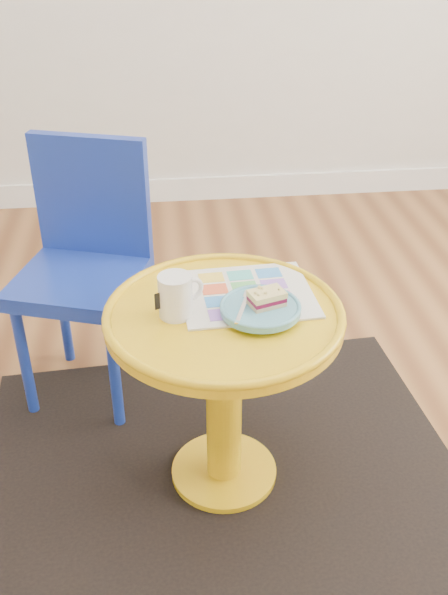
{
  "coord_description": "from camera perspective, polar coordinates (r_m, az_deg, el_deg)",
  "views": [
    {
      "loc": [
        -0.42,
        -1.24,
        1.38
      ],
      "look_at": [
        -0.27,
        0.06,
        0.58
      ],
      "focal_mm": 40.0,
      "sensor_mm": 36.0,
      "label": 1
    }
  ],
  "objects": [
    {
      "name": "side_table",
      "position": [
        1.64,
        0.0,
        -5.69
      ],
      "size": [
        0.56,
        0.56,
        0.54
      ],
      "color": "gold",
      "rests_on": "ground"
    },
    {
      "name": "newspaper",
      "position": [
        1.62,
        1.96,
        0.32
      ],
      "size": [
        0.33,
        0.29,
        0.01
      ],
      "primitive_type": "cube",
      "rotation": [
        0.0,
        0.0,
        0.05
      ],
      "color": "silver",
      "rests_on": "side_table"
    },
    {
      "name": "fork",
      "position": [
        1.52,
        1.72,
        -0.68
      ],
      "size": [
        0.06,
        0.14,
        0.0
      ],
      "rotation": [
        0.0,
        0.0,
        -0.34
      ],
      "color": "silver",
      "rests_on": "plate"
    },
    {
      "name": "rug",
      "position": [
        1.89,
        0.0,
        -14.91
      ],
      "size": [
        1.37,
        1.18,
        0.01
      ],
      "primitive_type": "cube",
      "rotation": [
        0.0,
        0.0,
        0.06
      ],
      "color": "black",
      "rests_on": "ground"
    },
    {
      "name": "plate",
      "position": [
        1.53,
        3.15,
        -0.99
      ],
      "size": [
        0.19,
        0.19,
        0.02
      ],
      "color": "#549BB3",
      "rests_on": "newspaper"
    },
    {
      "name": "room_walls",
      "position": [
        2.65,
        -18.08,
        0.07
      ],
      "size": [
        4.0,
        4.0,
        4.0
      ],
      "color": "silver",
      "rests_on": "ground"
    },
    {
      "name": "chair",
      "position": [
        2.01,
        -11.84,
        3.51
      ],
      "size": [
        0.44,
        0.44,
        0.79
      ],
      "rotation": [
        0.0,
        0.0,
        -0.32
      ],
      "color": "#18309C",
      "rests_on": "ground"
    },
    {
      "name": "cake_slice",
      "position": [
        1.52,
        3.7,
        -0.05
      ],
      "size": [
        0.09,
        0.08,
        0.04
      ],
      "rotation": [
        0.0,
        0.0,
        0.31
      ],
      "color": "#D3BC8C",
      "rests_on": "plate"
    },
    {
      "name": "floor",
      "position": [
        1.9,
        8.7,
        -15.48
      ],
      "size": [
        4.0,
        4.0,
        0.0
      ],
      "primitive_type": "plane",
      "color": "brown",
      "rests_on": "ground"
    },
    {
      "name": "mug",
      "position": [
        1.52,
        -4.14,
        0.26
      ],
      "size": [
        0.11,
        0.08,
        0.1
      ],
      "rotation": [
        0.0,
        0.0,
        0.42
      ],
      "color": "white",
      "rests_on": "side_table"
    }
  ]
}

